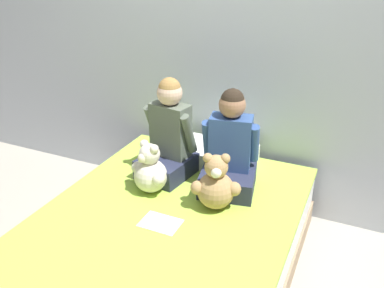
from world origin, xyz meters
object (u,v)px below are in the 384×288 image
at_px(teddy_bear_held_by_right_child, 216,185).
at_px(teddy_bear_held_by_left_child, 150,171).
at_px(child_on_left, 169,137).
at_px(pillow_at_headboard, 213,154).
at_px(sign_card, 160,223).
at_px(child_on_right, 230,151).
at_px(bed, 163,251).

bearing_deg(teddy_bear_held_by_right_child, teddy_bear_held_by_left_child, 159.49).
relative_size(teddy_bear_held_by_left_child, teddy_bear_held_by_right_child, 0.96).
distance_m(child_on_left, pillow_at_headboard, 0.39).
xyz_separation_m(teddy_bear_held_by_right_child, sign_card, (-0.21, -0.27, -0.14)).
bearing_deg(child_on_right, child_on_left, 168.62).
height_order(child_on_left, pillow_at_headboard, child_on_left).
distance_m(child_on_left, child_on_right, 0.40).
bearing_deg(bed, teddy_bear_held_by_left_child, 130.82).
xyz_separation_m(pillow_at_headboard, sign_card, (0.01, -0.77, -0.05)).
height_order(bed, child_on_right, child_on_right).
height_order(child_on_right, teddy_bear_held_by_left_child, child_on_right).
height_order(pillow_at_headboard, sign_card, pillow_at_headboard).
bearing_deg(sign_card, teddy_bear_held_by_right_child, 52.22).
bearing_deg(pillow_at_headboard, sign_card, -89.41).
relative_size(teddy_bear_held_by_left_child, sign_card, 1.51).
height_order(teddy_bear_held_by_right_child, sign_card, teddy_bear_held_by_right_child).
xyz_separation_m(child_on_left, sign_card, (0.20, -0.50, -0.25)).
bearing_deg(child_on_left, teddy_bear_held_by_right_child, -20.67).
bearing_deg(bed, pillow_at_headboard, 90.00).
relative_size(child_on_left, teddy_bear_held_by_left_child, 1.98).
relative_size(bed, teddy_bear_held_by_right_child, 5.58).
distance_m(bed, pillow_at_headboard, 0.78).
height_order(teddy_bear_held_by_left_child, pillow_at_headboard, teddy_bear_held_by_left_child).
bearing_deg(pillow_at_headboard, child_on_right, -52.01).
relative_size(child_on_right, teddy_bear_held_by_right_child, 1.85).
xyz_separation_m(bed, sign_card, (0.01, -0.03, 0.22)).
height_order(child_on_right, teddy_bear_held_by_right_child, child_on_right).
distance_m(teddy_bear_held_by_left_child, teddy_bear_held_by_right_child, 0.41).
bearing_deg(teddy_bear_held_by_left_child, sign_card, -31.12).
relative_size(bed, pillow_at_headboard, 3.30).
distance_m(child_on_right, sign_card, 0.59).
distance_m(teddy_bear_held_by_right_child, sign_card, 0.36).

